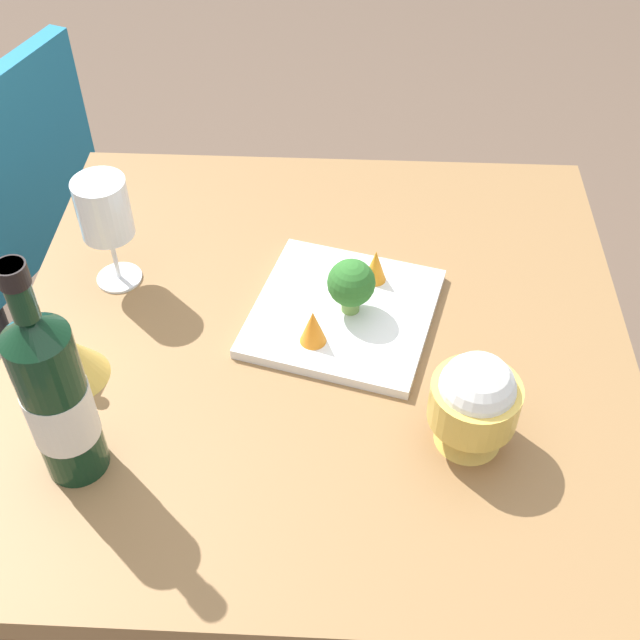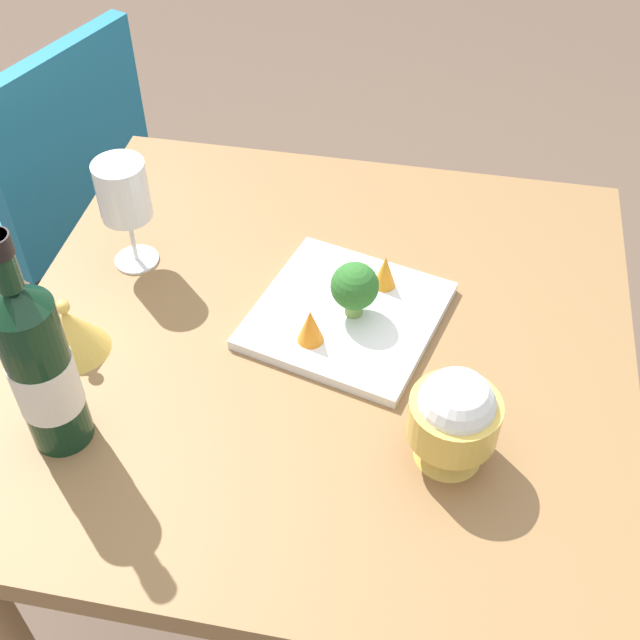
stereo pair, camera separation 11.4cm
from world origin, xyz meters
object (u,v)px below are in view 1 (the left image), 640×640
(wine_glass, at_px, (104,211))
(broccoli_floret, at_px, (351,284))
(carrot_garnish_right, at_px, (375,266))
(carrot_garnish_left, at_px, (313,327))
(rice_bowl_lid, at_px, (67,357))
(wine_bottle, at_px, (56,396))
(serving_plate, at_px, (343,313))
(chair_near_window, at_px, (5,207))
(rice_bowl, at_px, (475,402))

(wine_glass, distance_m, broccoli_floret, 0.36)
(carrot_garnish_right, bearing_deg, carrot_garnish_left, 146.82)
(rice_bowl_lid, bearing_deg, broccoli_floret, -70.82)
(wine_bottle, xyz_separation_m, carrot_garnish_right, (0.34, -0.36, -0.08))
(wine_glass, xyz_separation_m, serving_plate, (-0.07, -0.34, -0.12))
(serving_plate, distance_m, carrot_garnish_right, 0.09)
(serving_plate, bearing_deg, rice_bowl_lid, 109.83)
(chair_near_window, bearing_deg, serving_plate, -105.06)
(broccoli_floret, xyz_separation_m, carrot_garnish_left, (-0.06, 0.05, -0.02))
(wine_glass, distance_m, rice_bowl, 0.58)
(serving_plate, distance_m, carrot_garnish_left, 0.08)
(rice_bowl_lid, bearing_deg, chair_near_window, 29.29)
(carrot_garnish_left, bearing_deg, serving_plate, -31.61)
(wine_bottle, distance_m, carrot_garnish_right, 0.50)
(wine_bottle, relative_size, carrot_garnish_left, 5.90)
(wine_glass, distance_m, carrot_garnish_left, 0.34)
(chair_near_window, distance_m, serving_plate, 0.90)
(rice_bowl_lid, bearing_deg, carrot_garnish_left, -78.51)
(rice_bowl_lid, xyz_separation_m, serving_plate, (0.13, -0.36, -0.03))
(wine_bottle, relative_size, broccoli_floret, 3.78)
(wine_bottle, height_order, carrot_garnish_right, wine_bottle)
(rice_bowl_lid, height_order, carrot_garnish_left, rice_bowl_lid)
(serving_plate, xyz_separation_m, carrot_garnish_left, (-0.07, 0.04, 0.04))
(chair_near_window, distance_m, wine_glass, 0.67)
(broccoli_floret, bearing_deg, wine_bottle, 129.38)
(serving_plate, xyz_separation_m, broccoli_floret, (-0.00, -0.01, 0.06))
(wine_bottle, distance_m, wine_glass, 0.34)
(wine_bottle, bearing_deg, carrot_garnish_left, -53.54)
(chair_near_window, height_order, carrot_garnish_left, chair_near_window)
(chair_near_window, height_order, rice_bowl, rice_bowl)
(wine_bottle, bearing_deg, wine_glass, 4.07)
(rice_bowl, distance_m, broccoli_floret, 0.26)
(wine_glass, xyz_separation_m, carrot_garnish_right, (-0.00, -0.39, -0.09))
(carrot_garnish_right, bearing_deg, wine_glass, 89.96)
(wine_bottle, bearing_deg, chair_near_window, 27.31)
(rice_bowl_lid, height_order, serving_plate, rice_bowl_lid)
(broccoli_floret, distance_m, carrot_garnish_right, 0.08)
(rice_bowl_lid, bearing_deg, serving_plate, -70.17)
(chair_near_window, xyz_separation_m, wine_bottle, (-0.77, -0.40, 0.34))
(rice_bowl_lid, xyz_separation_m, broccoli_floret, (0.13, -0.37, 0.03))
(rice_bowl_lid, relative_size, broccoli_floret, 1.17)
(wine_bottle, relative_size, wine_glass, 1.81)
(chair_near_window, xyz_separation_m, serving_plate, (-0.50, -0.72, 0.22))
(broccoli_floret, bearing_deg, rice_bowl_lid, 109.18)
(rice_bowl_lid, bearing_deg, carrot_garnish_right, -64.33)
(broccoli_floret, bearing_deg, wine_glass, 79.31)
(wine_bottle, relative_size, rice_bowl_lid, 3.24)
(carrot_garnish_left, distance_m, carrot_garnish_right, 0.16)
(wine_glass, bearing_deg, broccoli_floret, -100.69)
(serving_plate, height_order, carrot_garnish_left, carrot_garnish_left)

